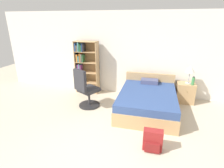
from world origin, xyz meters
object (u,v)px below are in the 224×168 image
(nightstand, at_px, (185,93))
(water_bottle, at_px, (193,81))
(bed, at_px, (147,100))
(backpack_red, at_px, (153,141))
(office_chair, at_px, (86,91))
(bookshelf, at_px, (84,66))
(table_lamp, at_px, (190,70))

(nightstand, relative_size, water_bottle, 2.44)
(bed, height_order, nightstand, bed)
(nightstand, bearing_deg, backpack_red, -110.03)
(office_chair, xyz_separation_m, backpack_red, (1.86, -1.33, -0.29))
(bed, xyz_separation_m, backpack_red, (0.20, -1.59, -0.08))
(nightstand, xyz_separation_m, backpack_red, (-0.85, -2.34, -0.10))
(backpack_red, bearing_deg, nightstand, 69.97)
(nightstand, height_order, backpack_red, nightstand)
(office_chair, xyz_separation_m, water_bottle, (2.86, 0.91, 0.22))
(office_chair, height_order, backpack_red, office_chair)
(office_chair, bearing_deg, bed, 8.70)
(office_chair, relative_size, backpack_red, 2.67)
(bookshelf, height_order, water_bottle, bookshelf)
(table_lamp, bearing_deg, nightstand, 172.48)
(bookshelf, relative_size, bed, 0.86)
(office_chair, relative_size, table_lamp, 2.11)
(bookshelf, height_order, nightstand, bookshelf)
(office_chair, xyz_separation_m, table_lamp, (2.76, 1.01, 0.52))
(table_lamp, distance_m, backpack_red, 2.63)
(bookshelf, distance_m, office_chair, 1.24)
(bookshelf, height_order, backpack_red, bookshelf)
(office_chair, bearing_deg, water_bottle, 17.68)
(office_chair, xyz_separation_m, nightstand, (2.72, 1.01, -0.19))
(bookshelf, bearing_deg, water_bottle, -2.88)
(office_chair, bearing_deg, nightstand, 20.40)
(office_chair, distance_m, table_lamp, 2.98)
(bookshelf, height_order, table_lamp, bookshelf)
(bookshelf, relative_size, nightstand, 2.84)
(bookshelf, bearing_deg, bed, -21.03)
(backpack_red, bearing_deg, bed, 97.22)
(table_lamp, xyz_separation_m, backpack_red, (-0.89, -2.34, -0.81))
(bookshelf, bearing_deg, backpack_red, -45.82)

